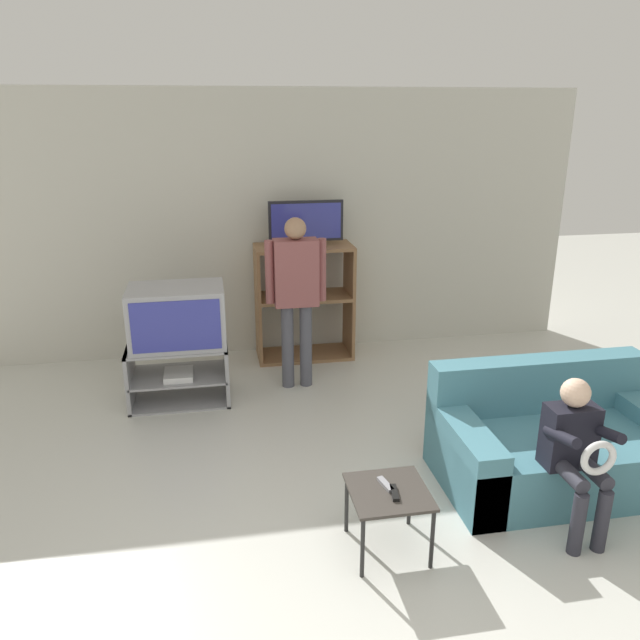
{
  "coord_description": "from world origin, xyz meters",
  "views": [
    {
      "loc": [
        -0.55,
        -2.19,
        2.41
      ],
      "look_at": [
        0.24,
        2.16,
        0.9
      ],
      "focal_mm": 35.0,
      "sensor_mm": 36.0,
      "label": 1
    }
  ],
  "objects_px": {
    "snack_table": "(389,498)",
    "remote_control_black": "(394,493)",
    "couch": "(554,444)",
    "media_shelf": "(304,301)",
    "tv_stand": "(179,373)",
    "person_seated_child": "(576,447)",
    "remote_control_white": "(385,484)",
    "television_flat": "(306,224)",
    "person_standing_adult": "(296,287)",
    "television_main": "(177,316)"
  },
  "relations": [
    {
      "from": "media_shelf",
      "to": "television_flat",
      "type": "relative_size",
      "value": 1.59
    },
    {
      "from": "television_main",
      "to": "person_standing_adult",
      "type": "xyz_separation_m",
      "value": [
        1.02,
        0.11,
        0.17
      ]
    },
    {
      "from": "tv_stand",
      "to": "snack_table",
      "type": "relative_size",
      "value": 1.92
    },
    {
      "from": "television_main",
      "to": "remote_control_black",
      "type": "xyz_separation_m",
      "value": [
        1.22,
        -2.24,
        -0.36
      ]
    },
    {
      "from": "television_main",
      "to": "couch",
      "type": "bearing_deg",
      "value": -34.04
    },
    {
      "from": "snack_table",
      "to": "remote_control_black",
      "type": "bearing_deg",
      "value": -64.53
    },
    {
      "from": "remote_control_black",
      "to": "person_standing_adult",
      "type": "relative_size",
      "value": 0.09
    },
    {
      "from": "television_flat",
      "to": "couch",
      "type": "bearing_deg",
      "value": -62.73
    },
    {
      "from": "remote_control_black",
      "to": "remote_control_white",
      "type": "bearing_deg",
      "value": 115.49
    },
    {
      "from": "remote_control_black",
      "to": "couch",
      "type": "height_order",
      "value": "couch"
    },
    {
      "from": "media_shelf",
      "to": "television_flat",
      "type": "bearing_deg",
      "value": 20.33
    },
    {
      "from": "tv_stand",
      "to": "person_seated_child",
      "type": "bearing_deg",
      "value": -43.12
    },
    {
      "from": "snack_table",
      "to": "person_standing_adult",
      "type": "bearing_deg",
      "value": 94.59
    },
    {
      "from": "tv_stand",
      "to": "television_flat",
      "type": "relative_size",
      "value": 1.17
    },
    {
      "from": "remote_control_white",
      "to": "person_standing_adult",
      "type": "relative_size",
      "value": 0.09
    },
    {
      "from": "tv_stand",
      "to": "person_seated_child",
      "type": "distance_m",
      "value": 3.23
    },
    {
      "from": "television_main",
      "to": "remote_control_white",
      "type": "height_order",
      "value": "television_main"
    },
    {
      "from": "snack_table",
      "to": "couch",
      "type": "xyz_separation_m",
      "value": [
        1.31,
        0.5,
        -0.08
      ]
    },
    {
      "from": "television_flat",
      "to": "remote_control_white",
      "type": "xyz_separation_m",
      "value": [
        -0.02,
        -2.96,
        -0.95
      ]
    },
    {
      "from": "remote_control_white",
      "to": "media_shelf",
      "type": "bearing_deg",
      "value": 77.36
    },
    {
      "from": "snack_table",
      "to": "television_flat",
      "type": "bearing_deg",
      "value": 89.67
    },
    {
      "from": "remote_control_white",
      "to": "couch",
      "type": "bearing_deg",
      "value": 6.51
    },
    {
      "from": "media_shelf",
      "to": "person_standing_adult",
      "type": "height_order",
      "value": "person_standing_adult"
    },
    {
      "from": "media_shelf",
      "to": "person_standing_adult",
      "type": "bearing_deg",
      "value": -104.22
    },
    {
      "from": "snack_table",
      "to": "remote_control_black",
      "type": "height_order",
      "value": "remote_control_black"
    },
    {
      "from": "media_shelf",
      "to": "snack_table",
      "type": "relative_size",
      "value": 2.62
    },
    {
      "from": "snack_table",
      "to": "person_standing_adult",
      "type": "relative_size",
      "value": 0.28
    },
    {
      "from": "television_flat",
      "to": "person_standing_adult",
      "type": "relative_size",
      "value": 0.47
    },
    {
      "from": "television_flat",
      "to": "person_seated_child",
      "type": "relative_size",
      "value": 0.76
    },
    {
      "from": "media_shelf",
      "to": "remote_control_white",
      "type": "height_order",
      "value": "media_shelf"
    },
    {
      "from": "television_flat",
      "to": "remote_control_white",
      "type": "relative_size",
      "value": 5.0
    },
    {
      "from": "person_standing_adult",
      "to": "snack_table",
      "type": "bearing_deg",
      "value": -85.41
    },
    {
      "from": "television_flat",
      "to": "remote_control_black",
      "type": "height_order",
      "value": "television_flat"
    },
    {
      "from": "media_shelf",
      "to": "remote_control_black",
      "type": "xyz_separation_m",
      "value": [
        0.03,
        -3.04,
        -0.19
      ]
    },
    {
      "from": "person_standing_adult",
      "to": "person_seated_child",
      "type": "relative_size",
      "value": 1.63
    },
    {
      "from": "remote_control_white",
      "to": "television_flat",
      "type": "bearing_deg",
      "value": 76.83
    },
    {
      "from": "person_seated_child",
      "to": "remote_control_white",
      "type": "bearing_deg",
      "value": 177.48
    },
    {
      "from": "remote_control_white",
      "to": "television_main",
      "type": "bearing_deg",
      "value": 106.36
    },
    {
      "from": "tv_stand",
      "to": "remote_control_white",
      "type": "bearing_deg",
      "value": -60.39
    },
    {
      "from": "television_flat",
      "to": "couch",
      "type": "relative_size",
      "value": 0.46
    },
    {
      "from": "media_shelf",
      "to": "snack_table",
      "type": "xyz_separation_m",
      "value": [
        0.01,
        -3.0,
        -0.24
      ]
    },
    {
      "from": "remote_control_white",
      "to": "person_standing_adult",
      "type": "bearing_deg",
      "value": 81.8
    },
    {
      "from": "remote_control_black",
      "to": "person_standing_adult",
      "type": "xyz_separation_m",
      "value": [
        -0.2,
        2.35,
        0.53
      ]
    },
    {
      "from": "remote_control_black",
      "to": "couch",
      "type": "xyz_separation_m",
      "value": [
        1.29,
        0.54,
        -0.14
      ]
    },
    {
      "from": "couch",
      "to": "person_standing_adult",
      "type": "relative_size",
      "value": 1.01
    },
    {
      "from": "television_flat",
      "to": "snack_table",
      "type": "relative_size",
      "value": 1.64
    },
    {
      "from": "remote_control_black",
      "to": "remote_control_white",
      "type": "xyz_separation_m",
      "value": [
        -0.03,
        0.09,
        0.0
      ]
    },
    {
      "from": "snack_table",
      "to": "person_seated_child",
      "type": "relative_size",
      "value": 0.46
    },
    {
      "from": "media_shelf",
      "to": "television_flat",
      "type": "height_order",
      "value": "television_flat"
    },
    {
      "from": "media_shelf",
      "to": "remote_control_white",
      "type": "xyz_separation_m",
      "value": [
        0.0,
        -2.95,
        -0.19
      ]
    }
  ]
}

